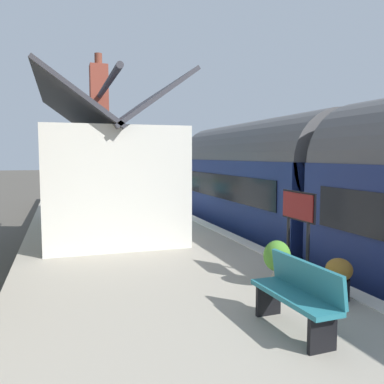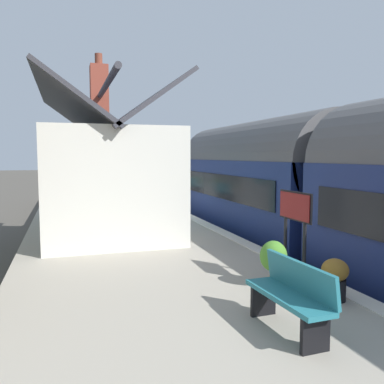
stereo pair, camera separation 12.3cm
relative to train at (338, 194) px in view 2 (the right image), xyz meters
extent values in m
plane|color=#4C473F|center=(6.10, 0.90, -2.21)|extent=(160.00, 160.00, 0.00)
cube|color=#A39B8C|center=(6.10, 4.65, -1.72)|extent=(32.00, 5.50, 0.98)
cube|color=beige|center=(6.10, 2.08, -1.23)|extent=(32.00, 0.36, 0.02)
cube|color=gray|center=(6.10, -0.72, -2.14)|extent=(52.00, 0.08, 0.14)
cube|color=gray|center=(6.10, 0.72, -2.14)|extent=(52.00, 0.08, 0.14)
cube|color=black|center=(4.35, 0.00, -1.86)|extent=(8.11, 2.29, 0.70)
cube|color=navy|center=(4.35, 0.00, -0.36)|extent=(8.82, 2.70, 2.30)
cylinder|color=#515154|center=(4.35, 0.00, 0.79)|extent=(8.82, 2.65, 2.65)
cube|color=black|center=(4.35, 1.36, -0.08)|extent=(7.50, 0.03, 0.80)
cylinder|color=black|center=(6.99, 0.00, -1.86)|extent=(0.70, 2.16, 0.70)
cylinder|color=black|center=(1.70, 0.00, -1.86)|extent=(0.70, 2.16, 0.70)
cube|color=black|center=(8.78, 0.00, 0.04)|extent=(0.04, 2.16, 0.90)
cylinder|color=#F2EDCC|center=(8.80, 0.00, -0.94)|extent=(0.06, 0.24, 0.24)
cube|color=red|center=(8.84, 0.00, -1.39)|extent=(0.16, 2.56, 0.24)
cube|color=silver|center=(3.99, 5.18, 0.20)|extent=(6.51, 3.32, 2.86)
cube|color=#38383F|center=(3.99, 4.35, 2.23)|extent=(7.01, 1.92, 1.44)
cube|color=#38383F|center=(3.99, 6.01, 2.23)|extent=(7.01, 1.92, 1.44)
cylinder|color=#38383F|center=(3.99, 5.18, 2.83)|extent=(7.01, 0.16, 0.16)
cube|color=brown|center=(5.29, 5.18, 2.73)|extent=(0.56, 0.56, 2.21)
cylinder|color=brown|center=(5.29, 5.18, 4.01)|extent=(0.24, 0.24, 0.36)
cube|color=teal|center=(4.10, 3.50, -0.18)|extent=(0.90, 0.06, 2.10)
cube|color=teal|center=(2.70, 3.50, 0.47)|extent=(0.80, 0.05, 1.10)
cube|color=teal|center=(5.50, 3.50, 0.47)|extent=(0.80, 0.05, 1.10)
cube|color=#26727F|center=(9.44, 3.70, -0.78)|extent=(1.42, 0.46, 0.06)
cube|color=#26727F|center=(9.43, 3.52, -0.55)|extent=(1.40, 0.17, 0.40)
cube|color=black|center=(8.88, 3.73, -1.01)|extent=(0.08, 0.36, 0.44)
cube|color=black|center=(10.00, 3.68, -1.01)|extent=(0.08, 0.36, 0.44)
cube|color=#26727F|center=(13.85, 3.64, -0.78)|extent=(1.41, 0.44, 0.06)
cube|color=#26727F|center=(13.86, 3.46, -0.55)|extent=(1.40, 0.15, 0.40)
cube|color=black|center=(13.29, 3.63, -1.01)|extent=(0.07, 0.36, 0.44)
cube|color=black|center=(14.41, 3.66, -1.01)|extent=(0.07, 0.36, 0.44)
cube|color=#26727F|center=(-3.97, 3.75, -0.78)|extent=(1.42, 0.46, 0.06)
cube|color=#26727F|center=(-3.96, 3.57, -0.55)|extent=(1.40, 0.17, 0.40)
cube|color=black|center=(-4.52, 3.73, -1.01)|extent=(0.08, 0.36, 0.44)
cube|color=black|center=(-3.41, 3.78, -1.01)|extent=(0.08, 0.36, 0.44)
cone|color=gray|center=(-2.38, 3.06, -1.05)|extent=(0.34, 0.34, 0.36)
cylinder|color=gray|center=(-2.38, 3.06, -1.20)|extent=(0.18, 0.18, 0.06)
ellipsoid|color=#4C8C2D|center=(-2.38, 3.06, -0.71)|extent=(0.45, 0.45, 0.51)
cone|color=#D3407D|center=(-2.38, 3.06, -0.56)|extent=(0.08, 0.08, 0.18)
cylinder|color=black|center=(-3.21, 2.48, -1.07)|extent=(0.33, 0.33, 0.32)
ellipsoid|color=olive|center=(-3.21, 2.48, -0.77)|extent=(0.40, 0.40, 0.34)
cone|color=#9E5138|center=(16.96, 4.64, -1.07)|extent=(0.46, 0.46, 0.32)
cylinder|color=#9E5138|center=(16.96, 4.64, -1.20)|extent=(0.25, 0.25, 0.06)
ellipsoid|color=#3D8438|center=(16.96, 4.64, -0.71)|extent=(0.57, 0.57, 0.59)
cylinder|color=black|center=(17.14, 6.25, -1.09)|extent=(0.35, 0.35, 0.28)
ellipsoid|color=#4C8C2D|center=(17.14, 6.25, -0.81)|extent=(0.41, 0.41, 0.44)
cone|color=#DB4B75|center=(17.14, 6.25, -0.66)|extent=(0.09, 0.09, 0.16)
cube|color=#9E5138|center=(13.71, 6.49, -1.08)|extent=(0.95, 0.32, 0.30)
ellipsoid|color=#4C8C2D|center=(13.71, 6.49, -0.82)|extent=(0.85, 0.29, 0.29)
cylinder|color=black|center=(-2.56, 2.59, -0.68)|extent=(0.06, 0.06, 1.10)
cylinder|color=black|center=(-1.96, 2.59, -0.68)|extent=(0.06, 0.06, 1.10)
cube|color=maroon|center=(-2.26, 2.59, 0.09)|extent=(0.90, 0.06, 0.44)
cube|color=black|center=(-2.26, 2.59, 0.09)|extent=(0.96, 0.03, 0.50)
camera|label=1|loc=(-8.14, 6.42, 0.94)|focal=37.57mm
camera|label=2|loc=(-8.17, 6.30, 0.94)|focal=37.57mm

